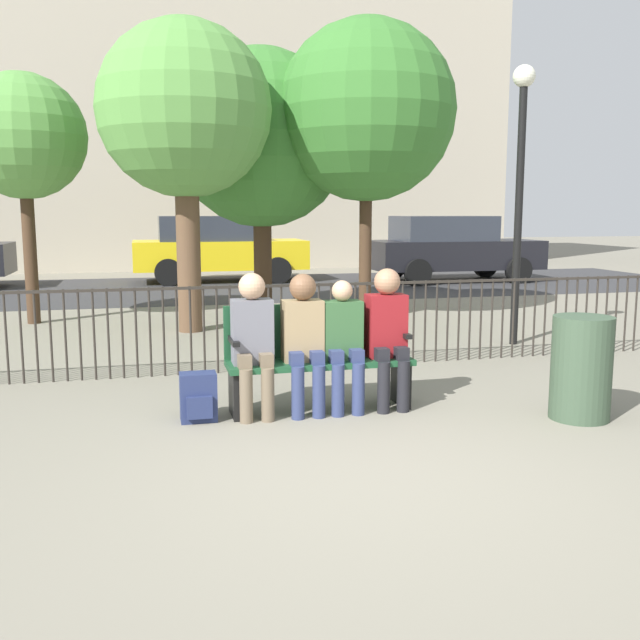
{
  "coord_description": "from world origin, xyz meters",
  "views": [
    {
      "loc": [
        -1.46,
        -4.26,
        1.72
      ],
      "look_at": [
        0.0,
        1.63,
        0.8
      ],
      "focal_mm": 40.0,
      "sensor_mm": 36.0,
      "label": 1
    }
  ],
  "objects": [
    {
      "name": "ground_plane",
      "position": [
        0.0,
        0.0,
        0.0
      ],
      "size": [
        80.0,
        80.0,
        0.0
      ],
      "primitive_type": "plane",
      "color": "gray"
    },
    {
      "name": "park_bench",
      "position": [
        0.0,
        1.71,
        0.49
      ],
      "size": [
        1.62,
        0.45,
        0.92
      ],
      "color": "#194728",
      "rests_on": "ground"
    },
    {
      "name": "seated_person_0",
      "position": [
        -0.59,
        1.58,
        0.69
      ],
      "size": [
        0.34,
        0.39,
        1.22
      ],
      "color": "brown",
      "rests_on": "ground"
    },
    {
      "name": "seated_person_1",
      "position": [
        -0.16,
        1.58,
        0.68
      ],
      "size": [
        0.34,
        0.39,
        1.21
      ],
      "color": "navy",
      "rests_on": "ground"
    },
    {
      "name": "seated_person_2",
      "position": [
        0.19,
        1.58,
        0.63
      ],
      "size": [
        0.34,
        0.39,
        1.14
      ],
      "color": "navy",
      "rests_on": "ground"
    },
    {
      "name": "seated_person_3",
      "position": [
        0.6,
        1.58,
        0.7
      ],
      "size": [
        0.34,
        0.39,
        1.24
      ],
      "color": "black",
      "rests_on": "ground"
    },
    {
      "name": "backpack",
      "position": [
        -1.06,
        1.55,
        0.2
      ],
      "size": [
        0.3,
        0.24,
        0.41
      ],
      "color": "navy",
      "rests_on": "ground"
    },
    {
      "name": "fence_railing",
      "position": [
        -0.02,
        3.3,
        0.56
      ],
      "size": [
        9.01,
        0.03,
        0.95
      ],
      "color": "#2D2823",
      "rests_on": "ground"
    },
    {
      "name": "tree_0",
      "position": [
        1.96,
        6.55,
        3.25
      ],
      "size": [
        2.76,
        2.76,
        4.63
      ],
      "color": "#422D1E",
      "rests_on": "ground"
    },
    {
      "name": "tree_1",
      "position": [
        -3.15,
        7.48,
        2.83
      ],
      "size": [
        1.88,
        1.88,
        3.79
      ],
      "color": "#422D1E",
      "rests_on": "ground"
    },
    {
      "name": "tree_2",
      "position": [
        -0.83,
        6.14,
        3.1
      ],
      "size": [
        2.44,
        2.44,
        4.36
      ],
      "color": "brown",
      "rests_on": "ground"
    },
    {
      "name": "tree_3",
      "position": [
        0.51,
        7.71,
        2.91
      ],
      "size": [
        2.92,
        2.92,
        4.38
      ],
      "color": "#422D1E",
      "rests_on": "ground"
    },
    {
      "name": "lamp_post",
      "position": [
        3.23,
        4.08,
        2.35
      ],
      "size": [
        0.28,
        0.28,
        3.54
      ],
      "color": "black",
      "rests_on": "ground"
    },
    {
      "name": "street_surface",
      "position": [
        0.0,
        12.0,
        0.0
      ],
      "size": [
        24.0,
        6.0,
        0.01
      ],
      "color": "#333335",
      "rests_on": "ground"
    },
    {
      "name": "parked_car_0",
      "position": [
        0.31,
        13.56,
        0.84
      ],
      "size": [
        4.2,
        1.94,
        1.62
      ],
      "color": "yellow",
      "rests_on": "ground"
    },
    {
      "name": "parked_car_1",
      "position": [
        5.97,
        12.18,
        0.84
      ],
      "size": [
        4.2,
        1.94,
        1.62
      ],
      "color": "black",
      "rests_on": "ground"
    },
    {
      "name": "building_facade",
      "position": [
        0.0,
        20.0,
        6.22
      ],
      "size": [
        20.0,
        6.0,
        12.44
      ],
      "color": "#B2A893",
      "rests_on": "ground"
    },
    {
      "name": "trash_bin",
      "position": [
        2.05,
        0.85,
        0.43
      ],
      "size": [
        0.5,
        0.5,
        0.87
      ],
      "color": "#384C38",
      "rests_on": "ground"
    }
  ]
}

